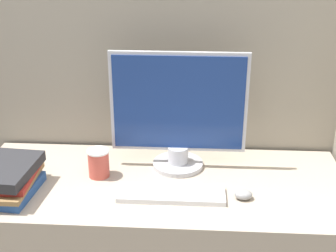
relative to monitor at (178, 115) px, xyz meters
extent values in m
cube|color=gray|center=(-0.07, 0.21, -0.21)|extent=(1.90, 0.04, 1.54)
cylinder|color=#B7B7BC|center=(0.00, 0.00, -0.22)|extent=(0.21, 0.21, 0.02)
cylinder|color=#B7B7BC|center=(0.00, 0.00, -0.18)|extent=(0.09, 0.09, 0.07)
cube|color=#B7B7BC|center=(0.00, 0.00, 0.05)|extent=(0.55, 0.02, 0.42)
cube|color=navy|center=(0.00, -0.01, 0.05)|extent=(0.52, 0.01, 0.39)
cube|color=silver|center=(-0.01, -0.24, -0.22)|extent=(0.40, 0.12, 0.02)
ellipsoid|color=gray|center=(0.25, -0.24, -0.21)|extent=(0.07, 0.05, 0.04)
cylinder|color=#BF4C3F|center=(-0.32, -0.10, -0.18)|extent=(0.08, 0.08, 0.11)
cylinder|color=white|center=(-0.32, -0.10, -0.12)|extent=(0.09, 0.09, 0.01)
cube|color=#264C8C|center=(-0.63, -0.26, -0.21)|extent=(0.22, 0.27, 0.04)
cube|color=olive|center=(-0.63, -0.25, -0.18)|extent=(0.18, 0.30, 0.02)
cube|color=maroon|center=(-0.64, -0.25, -0.16)|extent=(0.22, 0.26, 0.02)
cube|color=#262628|center=(-0.63, -0.25, -0.13)|extent=(0.21, 0.29, 0.04)
camera|label=1|loc=(0.07, -1.75, 0.71)|focal=50.00mm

